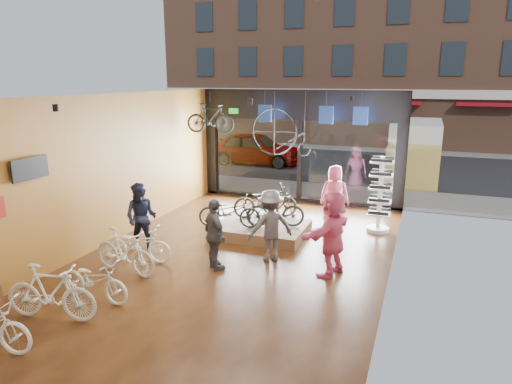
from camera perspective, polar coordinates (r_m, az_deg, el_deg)
The scene contains 31 objects.
ground_plane at distance 10.71m, azimuth -3.19°, elevation -8.95°, with size 7.00×12.00×0.04m, color black.
ceiling at distance 9.87m, azimuth -3.50°, elevation 12.05°, with size 7.00×12.00×0.04m, color black.
wall_left at distance 11.95m, azimuth -18.99°, elevation 2.37°, with size 0.04×12.00×3.80m, color olive.
wall_right at distance 9.31m, azimuth 16.92°, elevation -0.62°, with size 0.04×12.00×3.80m, color beige.
storefront at distance 15.70m, azimuth 5.54°, elevation 5.68°, with size 7.00×0.26×3.80m, color black, non-canonical shape.
exit_sign at distance 16.25m, azimuth -2.80°, elevation 10.09°, with size 0.35×0.06×0.18m, color #198C26.
street_road at distance 24.70m, azimuth 10.89°, elevation 4.03°, with size 30.00×18.00×0.02m, color black.
sidewalk_near at distance 17.20m, azimuth 6.44°, elevation 0.14°, with size 30.00×2.40×0.12m, color slate.
sidewalk_far at distance 28.60m, azimuth 12.27°, elevation 5.44°, with size 30.00×2.00×0.12m, color slate.
opposite_building at distance 30.91m, azimuth 13.70°, elevation 18.90°, with size 26.00×5.00×14.00m, color brown.
street_car at distance 22.71m, azimuth -0.14°, elevation 5.50°, with size 1.90×4.71×1.61m, color gray.
box_truck at distance 20.24m, azimuth 19.20°, elevation 4.78°, with size 2.01×6.02×2.37m, color silver, non-canonical shape.
floor_bike_1 at distance 8.92m, azimuth -24.28°, elevation -11.37°, with size 0.49×1.72×1.03m, color silver.
floor_bike_2 at distance 9.38m, azimuth -19.57°, elevation -10.35°, with size 0.55×1.57×0.83m, color silver.
floor_bike_3 at distance 10.37m, azimuth -16.11°, elevation -7.17°, with size 0.47×1.68×1.01m, color silver.
floor_bike_4 at distance 10.96m, azimuth -14.60°, elevation -6.33°, with size 0.57×1.63×0.86m, color silver.
display_platform at distance 12.46m, azimuth 0.66°, elevation -4.74°, with size 2.40×1.80×0.30m, color brown.
display_bike_left at distance 12.09m, azimuth -3.34°, elevation -2.46°, with size 0.57×1.65×0.87m, color black.
display_bike_mid at distance 12.10m, azimuth 2.44°, elevation -2.28°, with size 0.44×1.54×0.93m, color black.
display_bike_right at distance 12.92m, azimuth 1.16°, elevation -1.17°, with size 0.63×1.80×0.95m, color black.
customer_1 at distance 11.50m, azimuth -14.13°, elevation -3.11°, with size 0.83×0.65×1.71m, color #161C33.
customer_2 at distance 10.11m, azimuth -5.17°, elevation -5.35°, with size 0.95×0.40×1.63m, color #3F3F44.
customer_3 at distance 10.55m, azimuth 1.82°, elevation -4.26°, with size 1.10×0.63×1.70m, color #3F3F44.
customer_4 at distance 13.52m, azimuth 9.80°, elevation -0.30°, with size 0.84×0.55×1.73m, color #CC4C72.
customer_5 at distance 9.94m, azimuth 9.50°, elevation -5.06°, with size 1.74×0.56×1.88m, color #CC4C72.
sunglasses_rack at distance 12.99m, azimuth 15.24°, elevation -0.31°, with size 0.62×0.51×2.11m, color white, non-canonical shape.
penny_farthing at distance 14.18m, azimuth 3.47°, elevation 7.28°, with size 1.83×0.06×1.46m, color black, non-canonical shape.
hung_bike at distance 14.78m, azimuth -5.73°, elevation 9.16°, with size 0.45×1.58×0.95m, color black.
jersey_left at distance 15.12m, azimuth 1.10°, elevation 9.81°, with size 0.45×0.03×0.55m, color #1E3F99.
jersey_mid at distance 14.57m, azimuth 8.75°, elevation 9.49°, with size 0.45×0.03×0.55m, color #1E3F99.
jersey_right at distance 14.39m, azimuth 12.93°, elevation 9.25°, with size 0.45×0.03×0.55m, color #1E3F99.
Camera 1 is at (3.99, -9.02, 4.15)m, focal length 32.00 mm.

